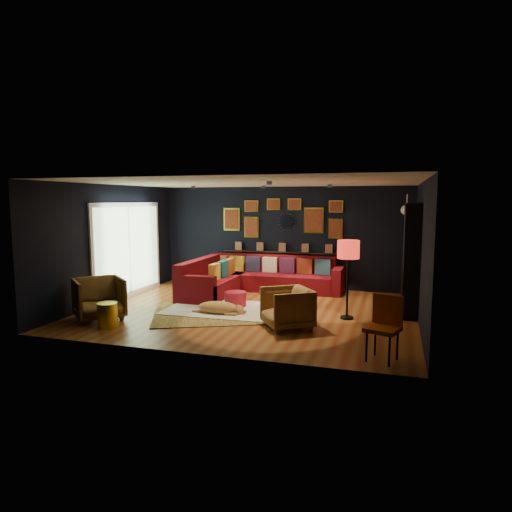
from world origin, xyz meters
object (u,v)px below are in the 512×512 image
(sectional, at_px, (249,279))
(floor_lamp, at_px, (348,253))
(pouf, at_px, (235,299))
(orange_chair, at_px, (385,322))
(gold_stool, at_px, (107,315))
(armchair_right, at_px, (287,306))
(armchair_left, at_px, (99,297))
(coffee_table, at_px, (276,294))
(dog, at_px, (218,305))

(sectional, xyz_separation_m, floor_lamp, (2.56, -1.86, 0.94))
(pouf, xyz_separation_m, orange_chair, (3.09, -2.38, 0.36))
(sectional, distance_m, gold_stool, 4.00)
(armchair_right, relative_size, gold_stool, 1.80)
(armchair_left, height_order, gold_stool, armchair_left)
(sectional, xyz_separation_m, coffee_table, (1.07, -1.51, 0.00))
(armchair_right, height_order, floor_lamp, floor_lamp)
(armchair_left, height_order, floor_lamp, floor_lamp)
(gold_stool, xyz_separation_m, floor_lamp, (4.02, 1.87, 1.04))
(armchair_left, height_order, dog, armchair_left)
(pouf, xyz_separation_m, dog, (-0.12, -0.69, 0.01))
(sectional, xyz_separation_m, pouf, (0.21, -1.61, -0.14))
(armchair_right, bearing_deg, dog, -144.14)
(dog, bearing_deg, armchair_left, -157.53)
(sectional, distance_m, floor_lamp, 3.30)
(coffee_table, height_order, orange_chair, orange_chair)
(pouf, bearing_deg, floor_lamp, -6.06)
(pouf, height_order, dog, dog)
(gold_stool, bearing_deg, pouf, 51.91)
(coffee_table, bearing_deg, pouf, -173.34)
(pouf, bearing_deg, armchair_right, -41.01)
(coffee_table, relative_size, gold_stool, 1.95)
(sectional, distance_m, orange_chair, 5.18)
(coffee_table, bearing_deg, orange_chair, -47.98)
(coffee_table, height_order, armchair_right, armchair_right)
(armchair_left, distance_m, armchair_right, 3.58)
(coffee_table, height_order, armchair_left, armchair_left)
(dog, bearing_deg, coffee_table, 35.23)
(pouf, xyz_separation_m, armchair_right, (1.41, -1.22, 0.22))
(coffee_table, xyz_separation_m, floor_lamp, (1.49, -0.35, 0.94))
(gold_stool, bearing_deg, armchair_right, 16.28)
(sectional, height_order, armchair_right, sectional)
(coffee_table, distance_m, floor_lamp, 1.80)
(armchair_right, bearing_deg, armchair_left, -117.53)
(floor_lamp, bearing_deg, coffee_table, 166.78)
(armchair_left, xyz_separation_m, floor_lamp, (4.50, 1.43, 0.82))
(armchair_left, distance_m, dog, 2.27)
(sectional, bearing_deg, gold_stool, -111.31)
(armchair_right, bearing_deg, pouf, -165.90)
(coffee_table, distance_m, armchair_right, 1.43)
(floor_lamp, bearing_deg, orange_chair, -70.84)
(coffee_table, height_order, floor_lamp, floor_lamp)
(coffee_table, xyz_separation_m, pouf, (-0.86, -0.10, -0.14))
(orange_chair, bearing_deg, dog, 170.82)
(floor_lamp, xyz_separation_m, dog, (-2.47, -0.44, -1.07))
(coffee_table, relative_size, dog, 0.78)
(pouf, distance_m, orange_chair, 3.92)
(sectional, height_order, pouf, sectional)
(armchair_left, relative_size, orange_chair, 0.96)
(sectional, distance_m, armchair_right, 3.26)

